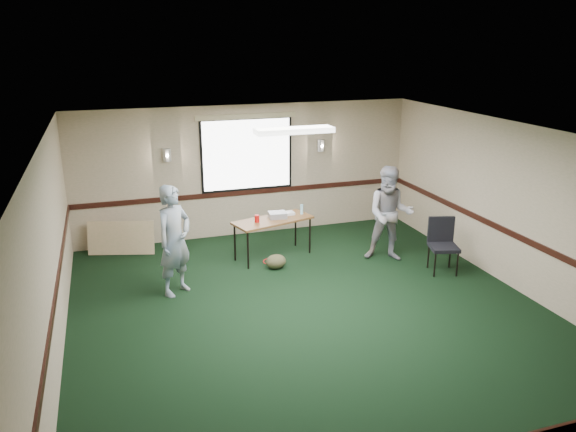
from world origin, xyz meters
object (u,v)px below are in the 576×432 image
object	(u,v)px
person_right	(390,214)
conference_chair	(442,240)
projector	(277,215)
person_left	(174,240)
folding_table	(273,222)

from	to	relation	value
person_right	conference_chair	bearing A→B (deg)	-23.73
projector	person_left	world-z (taller)	person_left
folding_table	conference_chair	world-z (taller)	conference_chair
folding_table	conference_chair	size ratio (longest dim) A/B	1.67
folding_table	person_right	bearing A→B (deg)	-37.64
folding_table	person_left	size ratio (longest dim) A/B	0.88
conference_chair	folding_table	bearing A→B (deg)	165.31
projector	person_left	bearing A→B (deg)	-146.83
person_left	projector	bearing A→B (deg)	-10.09
person_left	person_right	world-z (taller)	person_left
projector	person_right	world-z (taller)	person_right
projector	person_right	distance (m)	2.08
projector	conference_chair	xyz separation A→B (m)	(2.54, -1.60, -0.24)
conference_chair	person_right	distance (m)	1.05
folding_table	person_right	world-z (taller)	person_right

